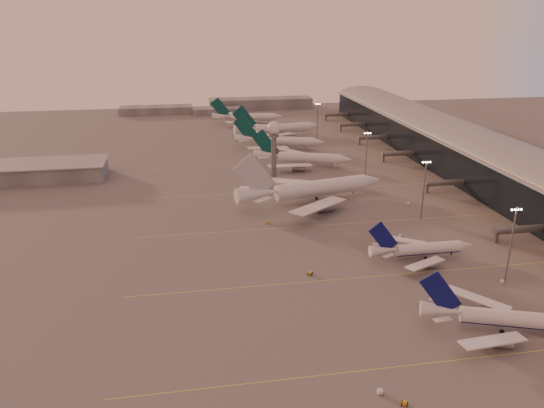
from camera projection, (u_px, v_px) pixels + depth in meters
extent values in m
plane|color=#4C4A4A|center=(327.00, 297.00, 157.86)|extent=(700.00, 700.00, 0.00)
cube|color=gold|center=(483.00, 357.00, 130.23)|extent=(180.00, 0.25, 0.02)
cube|color=gold|center=(408.00, 274.00, 171.92)|extent=(180.00, 0.25, 0.02)
cube|color=gold|center=(363.00, 223.00, 213.62)|extent=(180.00, 0.25, 0.02)
cube|color=gold|center=(332.00, 188.00, 255.32)|extent=(180.00, 0.25, 0.02)
cube|color=gold|center=(308.00, 161.00, 301.66)|extent=(180.00, 0.25, 0.02)
cube|color=black|center=(473.00, 158.00, 274.01)|extent=(36.00, 360.00, 18.00)
cylinder|color=slate|center=(475.00, 141.00, 270.94)|extent=(10.08, 360.00, 10.08)
cube|color=slate|center=(475.00, 140.00, 270.88)|extent=(40.00, 362.00, 0.80)
cylinder|color=slate|center=(522.00, 229.00, 195.39)|extent=(22.00, 2.80, 2.80)
cube|color=slate|center=(496.00, 237.00, 194.58)|extent=(1.20, 1.20, 4.40)
cylinder|color=slate|center=(447.00, 183.00, 249.14)|extent=(22.00, 2.80, 2.80)
cube|color=slate|center=(427.00, 188.00, 248.32)|extent=(1.20, 1.20, 4.40)
cylinder|color=slate|center=(400.00, 153.00, 301.03)|extent=(22.00, 2.80, 2.80)
cube|color=slate|center=(383.00, 158.00, 300.22)|extent=(1.20, 1.20, 4.40)
cylinder|color=slate|center=(375.00, 137.00, 339.95)|extent=(22.00, 2.80, 2.80)
cube|color=slate|center=(359.00, 141.00, 339.13)|extent=(1.20, 1.20, 4.40)
cylinder|color=slate|center=(354.00, 124.00, 378.87)|extent=(22.00, 2.80, 2.80)
cube|color=slate|center=(340.00, 128.00, 378.05)|extent=(1.20, 1.20, 4.40)
cylinder|color=slate|center=(338.00, 114.00, 415.94)|extent=(22.00, 2.80, 2.80)
cube|color=slate|center=(326.00, 118.00, 415.12)|extent=(1.20, 1.20, 4.40)
cube|color=slate|center=(23.00, 172.00, 267.04)|extent=(80.00, 25.00, 8.00)
cube|color=slate|center=(22.00, 164.00, 265.62)|extent=(82.00, 27.00, 0.60)
cylinder|color=slate|center=(274.00, 158.00, 266.12)|extent=(2.60, 2.60, 22.00)
cylinder|color=slate|center=(274.00, 135.00, 262.21)|extent=(5.20, 5.20, 1.20)
sphere|color=silver|center=(274.00, 128.00, 260.88)|extent=(6.40, 6.40, 6.40)
cylinder|color=slate|center=(274.00, 120.00, 259.62)|extent=(0.16, 0.16, 2.00)
cylinder|color=slate|center=(511.00, 245.00, 162.89)|extent=(0.56, 0.56, 25.00)
cube|color=slate|center=(517.00, 208.00, 158.80)|extent=(3.60, 0.25, 0.25)
sphere|color=#FFEABF|center=(512.00, 210.00, 158.70)|extent=(0.56, 0.56, 0.56)
sphere|color=#FFEABF|center=(515.00, 210.00, 158.86)|extent=(0.56, 0.56, 0.56)
sphere|color=#FFEABF|center=(518.00, 210.00, 159.02)|extent=(0.56, 0.56, 0.56)
sphere|color=#FFEABF|center=(521.00, 209.00, 159.18)|extent=(0.56, 0.56, 0.56)
cylinder|color=slate|center=(424.00, 190.00, 213.37)|extent=(0.56, 0.56, 25.00)
cube|color=slate|center=(427.00, 161.00, 209.29)|extent=(3.60, 0.25, 0.25)
sphere|color=#FFEABF|center=(423.00, 162.00, 209.19)|extent=(0.56, 0.56, 0.56)
sphere|color=#FFEABF|center=(425.00, 162.00, 209.35)|extent=(0.56, 0.56, 0.56)
sphere|color=#FFEABF|center=(428.00, 162.00, 209.51)|extent=(0.56, 0.56, 0.56)
sphere|color=#FFEABF|center=(430.00, 162.00, 209.67)|extent=(0.56, 0.56, 0.56)
cylinder|color=slate|center=(366.00, 156.00, 263.54)|extent=(0.56, 0.56, 25.00)
cube|color=slate|center=(368.00, 132.00, 259.46)|extent=(3.60, 0.25, 0.25)
sphere|color=#FFEABF|center=(365.00, 133.00, 259.35)|extent=(0.56, 0.56, 0.56)
sphere|color=#FFEABF|center=(367.00, 133.00, 259.51)|extent=(0.56, 0.56, 0.56)
sphere|color=#FFEABF|center=(369.00, 133.00, 259.67)|extent=(0.56, 0.56, 0.56)
sphere|color=#FFEABF|center=(371.00, 133.00, 259.83)|extent=(0.56, 0.56, 0.56)
cylinder|color=slate|center=(317.00, 122.00, 346.62)|extent=(0.56, 0.56, 25.00)
cube|color=slate|center=(318.00, 103.00, 342.54)|extent=(3.60, 0.25, 0.25)
sphere|color=#FFEABF|center=(316.00, 104.00, 342.43)|extent=(0.56, 0.56, 0.56)
sphere|color=#FFEABF|center=(317.00, 104.00, 342.59)|extent=(0.56, 0.56, 0.56)
sphere|color=#FFEABF|center=(319.00, 104.00, 342.75)|extent=(0.56, 0.56, 0.56)
sphere|color=#FFEABF|center=(320.00, 104.00, 342.91)|extent=(0.56, 0.56, 0.56)
cube|color=slate|center=(156.00, 110.00, 443.78)|extent=(60.00, 18.00, 6.00)
cube|color=slate|center=(260.00, 103.00, 466.93)|extent=(90.00, 20.00, 9.00)
cube|color=slate|center=(217.00, 111.00, 442.68)|extent=(40.00, 15.00, 5.00)
cylinder|color=silver|center=(509.00, 320.00, 139.60)|extent=(24.78, 12.45, 4.23)
cylinder|color=#0A0E5B|center=(508.00, 323.00, 139.92)|extent=(23.91, 11.17, 3.04)
cone|color=silver|center=(440.00, 312.00, 142.35)|extent=(11.23, 7.53, 4.23)
cube|color=silver|center=(493.00, 343.00, 131.24)|extent=(18.37, 6.63, 1.33)
cylinder|color=gray|center=(502.00, 345.00, 133.67)|extent=(5.45, 4.22, 2.75)
cube|color=gray|center=(503.00, 341.00, 133.26)|extent=(0.41, 0.38, 1.69)
cube|color=silver|center=(477.00, 301.00, 150.49)|extent=(15.12, 16.13, 1.33)
cylinder|color=gray|center=(489.00, 312.00, 148.37)|extent=(5.45, 4.22, 2.75)
cube|color=gray|center=(490.00, 308.00, 147.96)|extent=(0.41, 0.38, 1.69)
cube|color=#0A0E5B|center=(440.00, 295.00, 140.65)|extent=(11.04, 4.33, 12.60)
cube|color=silver|center=(442.00, 321.00, 137.86)|extent=(4.97, 2.30, 0.28)
cube|color=silver|center=(438.00, 303.00, 146.75)|extent=(4.64, 4.71, 0.28)
cylinder|color=black|center=(497.00, 324.00, 143.16)|extent=(1.34, 0.94, 1.22)
cylinder|color=black|center=(502.00, 334.00, 138.63)|extent=(1.34, 0.94, 1.22)
cylinder|color=silver|center=(428.00, 250.00, 181.77)|extent=(22.91, 3.97, 3.90)
cylinder|color=#0A0E5B|center=(428.00, 252.00, 182.07)|extent=(22.45, 2.87, 2.81)
cone|color=silver|center=(465.00, 247.00, 183.92)|extent=(4.44, 3.91, 3.90)
cone|color=silver|center=(383.00, 252.00, 179.05)|extent=(9.61, 3.93, 3.90)
cube|color=silver|center=(425.00, 265.00, 172.22)|extent=(16.44, 11.13, 1.23)
cylinder|color=gray|center=(429.00, 266.00, 175.37)|extent=(4.44, 2.55, 2.53)
cube|color=gray|center=(430.00, 263.00, 175.00)|extent=(0.31, 0.26, 1.56)
cube|color=silver|center=(402.00, 241.00, 190.01)|extent=(16.41, 11.20, 1.23)
cylinder|color=gray|center=(411.00, 248.00, 188.95)|extent=(4.44, 2.55, 2.53)
cube|color=gray|center=(411.00, 245.00, 188.58)|extent=(0.31, 0.26, 1.56)
cube|color=#0A0E5B|center=(383.00, 239.00, 177.33)|extent=(10.70, 0.39, 11.62)
cube|color=silver|center=(388.00, 257.00, 174.91)|extent=(4.71, 3.43, 0.26)
cube|color=silver|center=(379.00, 246.00, 183.13)|extent=(4.71, 3.45, 0.26)
cylinder|color=black|center=(451.00, 255.00, 184.04)|extent=(0.51, 0.51, 1.03)
cylinder|color=black|center=(420.00, 254.00, 184.46)|extent=(1.13, 0.52, 1.13)
cylinder|color=black|center=(425.00, 260.00, 180.28)|extent=(1.13, 0.52, 1.13)
cylinder|color=silver|center=(321.00, 190.00, 237.63)|extent=(44.15, 16.07, 6.83)
cylinder|color=silver|center=(321.00, 193.00, 238.16)|extent=(42.89, 14.02, 4.92)
cone|color=silver|center=(371.00, 184.00, 246.91)|extent=(9.73, 8.49, 6.83)
cone|color=silver|center=(257.00, 197.00, 226.32)|extent=(19.37, 10.61, 6.83)
cube|color=silver|center=(318.00, 209.00, 218.43)|extent=(28.59, 25.88, 2.03)
cylinder|color=gray|center=(325.00, 210.00, 224.99)|extent=(9.22, 6.16, 4.44)
cube|color=gray|center=(325.00, 207.00, 224.45)|extent=(0.38, 0.34, 2.73)
cube|color=silver|center=(284.00, 184.00, 250.07)|extent=(32.17, 15.43, 2.03)
cylinder|color=gray|center=(297.00, 191.00, 249.15)|extent=(9.22, 6.16, 4.44)
cube|color=gray|center=(297.00, 188.00, 248.62)|extent=(0.38, 0.34, 2.73)
cube|color=#ADB0B5|center=(255.00, 179.00, 223.24)|extent=(18.57, 4.45, 20.27)
cube|color=silver|center=(263.00, 203.00, 218.76)|extent=(8.60, 7.74, 0.28)
cube|color=silver|center=(249.00, 191.00, 233.49)|extent=(8.97, 5.07, 0.28)
cylinder|color=black|center=(353.00, 195.00, 244.96)|extent=(0.55, 0.55, 1.10)
cylinder|color=black|center=(312.00, 198.00, 239.90)|extent=(1.30, 0.80, 1.21)
cylinder|color=black|center=(317.00, 202.00, 235.68)|extent=(1.30, 0.80, 1.21)
cylinder|color=silver|center=(309.00, 160.00, 290.73)|extent=(33.13, 16.27, 5.37)
cylinder|color=silver|center=(309.00, 162.00, 291.14)|extent=(32.00, 14.63, 3.86)
cone|color=silver|center=(345.00, 161.00, 287.52)|extent=(7.87, 7.22, 5.37)
cone|color=silver|center=(266.00, 157.00, 294.32)|extent=(14.94, 9.76, 5.37)
cube|color=silver|center=(290.00, 167.00, 279.41)|extent=(24.71, 9.02, 1.59)
cylinder|color=gray|center=(299.00, 170.00, 282.57)|extent=(7.24, 5.45, 3.49)
cube|color=gray|center=(299.00, 168.00, 282.14)|extent=(0.34, 0.31, 2.15)
cube|color=silver|center=(297.00, 154.00, 305.34)|extent=(20.40, 21.63, 1.59)
cylinder|color=gray|center=(303.00, 160.00, 302.37)|extent=(7.24, 5.45, 3.49)
cube|color=gray|center=(303.00, 158.00, 301.94)|extent=(0.34, 0.31, 2.15)
cube|color=#073B38|center=(265.00, 145.00, 292.26)|extent=(14.01, 5.28, 15.88)
cube|color=silver|center=(264.00, 159.00, 288.35)|extent=(6.67, 3.11, 0.23)
cube|color=silver|center=(268.00, 153.00, 300.28)|extent=(6.23, 6.30, 0.23)
cylinder|color=black|center=(331.00, 167.00, 289.82)|extent=(0.46, 0.46, 0.93)
cylinder|color=black|center=(304.00, 164.00, 294.17)|extent=(1.11, 0.78, 1.02)
cylinder|color=black|center=(303.00, 166.00, 290.40)|extent=(1.11, 0.78, 1.02)
cylinder|color=silver|center=(285.00, 143.00, 327.79)|extent=(34.28, 16.27, 5.54)
cylinder|color=silver|center=(285.00, 145.00, 328.21)|extent=(33.13, 14.58, 3.99)
cone|color=silver|center=(318.00, 144.00, 324.79)|extent=(8.07, 7.38, 5.54)
cone|color=silver|center=(247.00, 140.00, 331.11)|extent=(15.41, 9.87, 5.54)
cube|color=silver|center=(268.00, 149.00, 315.94)|extent=(25.52, 9.71, 1.64)
cylinder|color=gray|center=(276.00, 152.00, 319.27)|extent=(7.45, 5.54, 3.60)
cube|color=gray|center=(276.00, 150.00, 318.83)|extent=(0.35, 0.32, 2.21)
cube|color=silver|center=(275.00, 139.00, 342.76)|extent=(21.28, 22.10, 1.64)
cylinder|color=gray|center=(281.00, 144.00, 339.75)|extent=(7.45, 5.54, 3.60)
cube|color=gray|center=(281.00, 142.00, 339.31)|extent=(0.35, 0.32, 2.21)
cube|color=#073B38|center=(245.00, 130.00, 328.97)|extent=(14.53, 5.21, 16.38)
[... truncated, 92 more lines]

